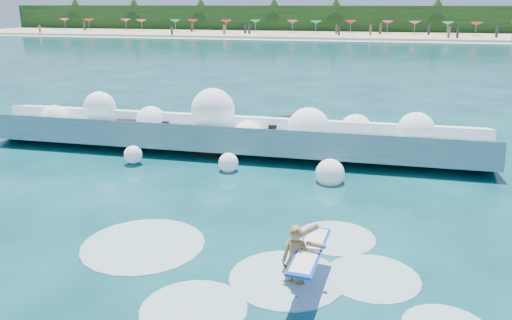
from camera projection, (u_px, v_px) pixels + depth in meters
The scene contains 11 objects.
ground at pixel (183, 222), 13.11m from camera, with size 200.00×200.00×0.00m, color #07303D.
beach at pixel (347, 35), 85.53m from camera, with size 140.00×20.00×0.40m, color tan.
wet_band at pixel (343, 41), 75.36m from camera, with size 140.00×5.00×0.08m, color silver.
treeline at pixel (350, 19), 94.13m from camera, with size 140.00×4.00×5.00m, color black.
breaking_wave at pixel (228, 136), 19.34m from camera, with size 19.18×2.94×1.65m.
rock_cluster at pixel (208, 135), 20.11m from camera, with size 8.09×3.23×1.29m.
surfer_with_board at pixel (298, 259), 10.02m from camera, with size 0.92×2.79×1.56m.
wave_spray at pixel (245, 124), 18.90m from camera, with size 15.37×4.47×2.55m.
surf_foam at pixel (242, 265), 10.95m from camera, with size 8.91×5.65×0.15m.
beach_umbrellas at pixel (348, 22), 87.05m from camera, with size 113.36×6.19×0.50m.
beachgoers at pixel (377, 31), 81.00m from camera, with size 98.41×13.21×1.89m.
Camera 1 is at (4.56, -11.28, 5.50)m, focal length 35.00 mm.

